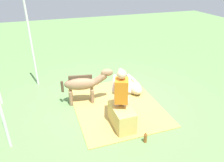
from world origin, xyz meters
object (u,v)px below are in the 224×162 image
person_seated (121,93)px  tent_pole_right (32,45)px  hay_bale (122,117)px  soda_bottle (145,137)px  pony_lying (131,84)px  pony_standing (84,83)px

person_seated → tent_pole_right: tent_pole_right is taller
person_seated → tent_pole_right: 3.15m
hay_bale → soda_bottle: bearing=-156.9°
hay_bale → soda_bottle: size_ratio=3.08×
person_seated → pony_lying: size_ratio=1.02×
person_seated → tent_pole_right: (2.58, 1.75, 0.49)m
pony_lying → soda_bottle: bearing=164.6°
person_seated → soda_bottle: 1.05m
person_seated → pony_standing: (1.10, 0.60, -0.20)m
tent_pole_right → person_seated: bearing=-145.8°
tent_pole_right → hay_bale: bearing=-148.0°
pony_standing → pony_lying: size_ratio=0.99×
person_seated → pony_standing: bearing=28.5°
hay_bale → soda_bottle: 0.71m
soda_bottle → pony_standing: bearing=23.5°
person_seated → hay_bale: bearing=164.2°
pony_standing → pony_lying: pony_standing is taller
pony_lying → tent_pole_right: bearing=64.3°
pony_standing → tent_pole_right: bearing=38.1°
person_seated → soda_bottle: person_seated is taller
pony_standing → hay_bale: bearing=-156.3°
hay_bale → pony_lying: bearing=-29.9°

